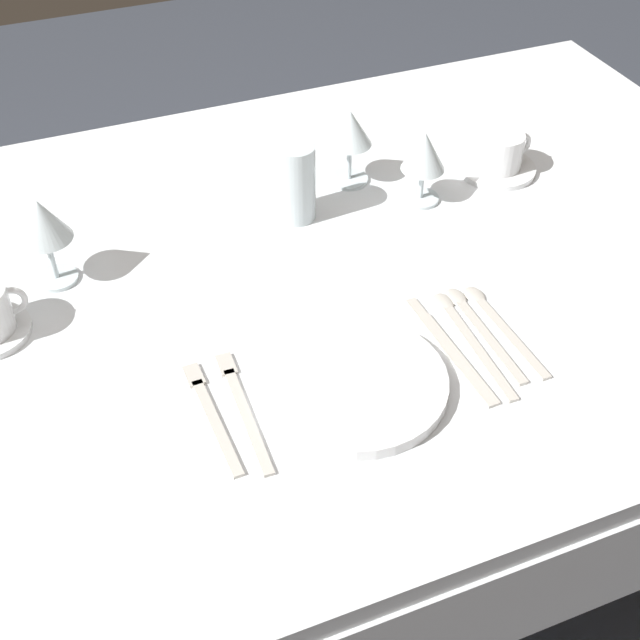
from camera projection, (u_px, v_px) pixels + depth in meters
The scene contains 15 objects.
ground_plane at pixel (290, 551), 1.79m from camera, with size 6.00×6.00×0.00m, color #383D47.
dining_table at pixel (281, 316), 1.35m from camera, with size 1.80×1.11×0.74m.
dinner_plate at pixel (354, 383), 1.12m from camera, with size 0.25×0.25×0.02m, color white.
fork_outer at pixel (242, 405), 1.10m from camera, with size 0.03×0.22×0.00m.
fork_inner at pixel (210, 412), 1.09m from camera, with size 0.02×0.20×0.00m.
dinner_knife at pixel (452, 352), 1.17m from camera, with size 0.02×0.23×0.00m.
spoon_soup at pixel (464, 331), 1.20m from camera, with size 0.03×0.23×0.01m.
spoon_dessert at pixel (475, 322), 1.22m from camera, with size 0.03×0.21×0.01m.
spoon_tea at pixel (495, 319), 1.22m from camera, with size 0.03×0.21×0.01m.
saucer_right at pixel (497, 168), 1.52m from camera, with size 0.14×0.14×0.01m, color white.
coffee_cup_right at pixel (500, 150), 1.49m from camera, with size 0.10×0.08×0.06m.
wine_glass_centre at pixel (350, 132), 1.43m from camera, with size 0.08×0.08×0.13m.
wine_glass_left at pixel (424, 154), 1.39m from camera, with size 0.07×0.07×0.13m.
wine_glass_right at pixel (42, 224), 1.22m from camera, with size 0.08×0.08×0.14m.
drink_tumbler at pixel (295, 187), 1.38m from camera, with size 0.07×0.07×0.13m.
Camera 1 is at (-0.32, -0.96, 1.55)m, focal length 48.06 mm.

